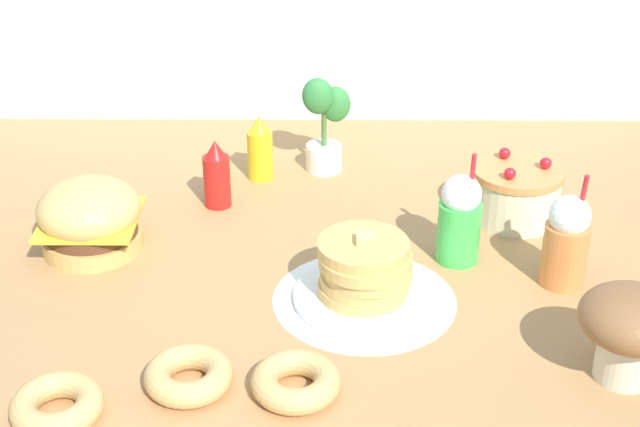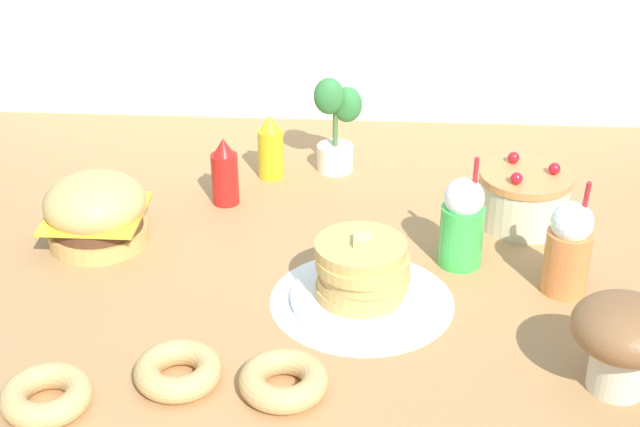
# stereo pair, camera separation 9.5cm
# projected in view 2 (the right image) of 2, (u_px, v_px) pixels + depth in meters

# --- Properties ---
(ground_plane) EXTENTS (2.14, 1.90, 0.02)m
(ground_plane) POSITION_uv_depth(u_px,v_px,m) (297.00, 291.00, 1.99)
(ground_plane) COLOR #B27F4C
(doily_mat) EXTENTS (0.39, 0.39, 0.00)m
(doily_mat) POSITION_uv_depth(u_px,v_px,m) (362.00, 301.00, 1.94)
(doily_mat) COLOR white
(doily_mat) RESTS_ON ground_plane
(burger) EXTENTS (0.23, 0.23, 0.17)m
(burger) POSITION_uv_depth(u_px,v_px,m) (96.00, 211.00, 2.12)
(burger) COLOR #DBA859
(burger) RESTS_ON ground_plane
(pancake_stack) EXTENTS (0.30, 0.30, 0.15)m
(pancake_stack) POSITION_uv_depth(u_px,v_px,m) (362.00, 276.00, 1.91)
(pancake_stack) COLOR white
(pancake_stack) RESTS_ON doily_mat
(layer_cake) EXTENTS (0.22, 0.22, 0.16)m
(layer_cake) POSITION_uv_depth(u_px,v_px,m) (524.00, 198.00, 2.21)
(layer_cake) COLOR beige
(layer_cake) RESTS_ON ground_plane
(ketchup_bottle) EXTENTS (0.07, 0.07, 0.18)m
(ketchup_bottle) POSITION_uv_depth(u_px,v_px,m) (225.00, 173.00, 2.29)
(ketchup_bottle) COLOR red
(ketchup_bottle) RESTS_ON ground_plane
(mustard_bottle) EXTENTS (0.07, 0.07, 0.18)m
(mustard_bottle) POSITION_uv_depth(u_px,v_px,m) (271.00, 148.00, 2.42)
(mustard_bottle) COLOR yellow
(mustard_bottle) RESTS_ON ground_plane
(cream_soda_cup) EXTENTS (0.10, 0.10, 0.26)m
(cream_soda_cup) POSITION_uv_depth(u_px,v_px,m) (462.00, 223.00, 2.03)
(cream_soda_cup) COLOR green
(cream_soda_cup) RESTS_ON ground_plane
(orange_float_cup) EXTENTS (0.10, 0.10, 0.26)m
(orange_float_cup) POSITION_uv_depth(u_px,v_px,m) (569.00, 248.00, 1.93)
(orange_float_cup) COLOR orange
(orange_float_cup) RESTS_ON ground_plane
(donut_pink_glaze) EXTENTS (0.16, 0.16, 0.05)m
(donut_pink_glaze) POSITION_uv_depth(u_px,v_px,m) (46.00, 395.00, 1.63)
(donut_pink_glaze) COLOR tan
(donut_pink_glaze) RESTS_ON ground_plane
(donut_chocolate) EXTENTS (0.16, 0.16, 0.05)m
(donut_chocolate) POSITION_uv_depth(u_px,v_px,m) (178.00, 370.00, 1.70)
(donut_chocolate) COLOR tan
(donut_chocolate) RESTS_ON ground_plane
(donut_vanilla) EXTENTS (0.16, 0.16, 0.05)m
(donut_vanilla) POSITION_uv_depth(u_px,v_px,m) (284.00, 380.00, 1.67)
(donut_vanilla) COLOR tan
(donut_vanilla) RESTS_ON ground_plane
(potted_plant) EXTENTS (0.13, 0.10, 0.27)m
(potted_plant) POSITION_uv_depth(u_px,v_px,m) (335.00, 120.00, 2.43)
(potted_plant) COLOR white
(potted_plant) RESTS_ON ground_plane
(mushroom_stool) EXTENTS (0.19, 0.19, 0.18)m
(mushroom_stool) POSITION_uv_depth(u_px,v_px,m) (624.00, 336.00, 1.64)
(mushroom_stool) COLOR beige
(mushroom_stool) RESTS_ON ground_plane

